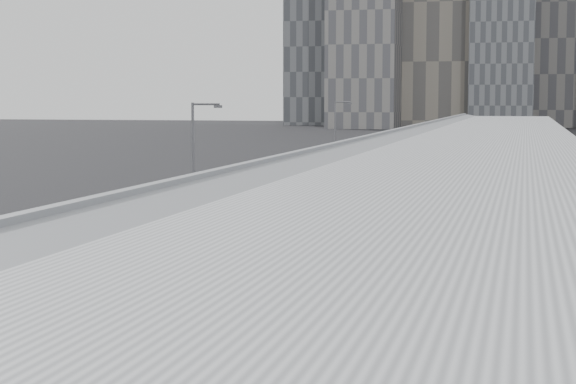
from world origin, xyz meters
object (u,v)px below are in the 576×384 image
(bus_3, at_px, (304,218))
(suv, at_px, (373,162))
(bus_2, at_px, (220,263))
(bus_6, at_px, (392,173))
(bus_7, at_px, (401,165))
(bus_1, at_px, (122,322))
(shipping_container, at_px, (355,163))
(bus_10, at_px, (435,146))
(bus_9, at_px, (429,152))
(bus_4, at_px, (335,201))
(street_lamp_near, at_px, (196,162))
(street_lamp_far, at_px, (337,135))
(bus_8, at_px, (417,158))
(bus_5, at_px, (375,184))

(bus_3, relative_size, suv, 2.66)
(bus_2, xyz_separation_m, bus_6, (0.35, 56.54, -0.06))
(bus_7, bearing_deg, bus_1, -90.57)
(bus_2, height_order, shipping_container, bus_2)
(bus_7, distance_m, bus_10, 44.53)
(bus_9, relative_size, shipping_container, 2.09)
(bus_4, bearing_deg, bus_6, 85.09)
(bus_10, height_order, shipping_container, bus_10)
(bus_6, relative_size, shipping_container, 2.09)
(street_lamp_near, distance_m, street_lamp_far, 49.28)
(bus_3, relative_size, bus_9, 1.06)
(bus_10, distance_m, suv, 26.79)
(bus_2, height_order, bus_8, bus_2)
(bus_5, bearing_deg, bus_6, 87.39)
(bus_2, distance_m, bus_7, 70.30)
(bus_7, distance_m, bus_9, 28.15)
(bus_9, xyz_separation_m, street_lamp_near, (-6.95, -81.98, 3.57))
(bus_5, distance_m, street_lamp_far, 23.96)
(bus_6, bearing_deg, bus_1, -91.25)
(bus_7, distance_m, shipping_container, 8.55)
(bus_8, xyz_separation_m, street_lamp_near, (-6.76, -67.46, 3.63))
(bus_6, distance_m, shipping_container, 20.71)
(bus_6, height_order, shipping_container, bus_6)
(bus_1, distance_m, bus_10, 126.43)
(street_lamp_near, bearing_deg, bus_4, 64.26)
(bus_9, bearing_deg, bus_5, -85.98)
(bus_7, height_order, shipping_container, bus_7)
(street_lamp_near, bearing_deg, bus_10, 86.33)
(bus_2, xyz_separation_m, street_lamp_far, (-7.30, 65.74, 3.51))
(bus_2, xyz_separation_m, bus_3, (0.05, 17.23, 0.03))
(bus_10, bearing_deg, bus_1, -92.32)
(bus_1, distance_m, bus_7, 81.90)
(bus_6, height_order, bus_8, bus_6)
(bus_3, bearing_deg, bus_7, 85.64)
(bus_8, bearing_deg, bus_3, -85.36)
(suv, bearing_deg, street_lamp_near, -112.56)
(bus_3, height_order, street_lamp_near, street_lamp_near)
(bus_4, relative_size, bus_8, 0.95)
(bus_7, relative_size, shipping_container, 1.95)
(bus_3, distance_m, shipping_container, 59.11)
(bus_3, xyz_separation_m, bus_7, (-0.54, 53.06, -0.20))
(bus_5, bearing_deg, bus_2, -94.21)
(bus_2, xyz_separation_m, street_lamp_near, (-6.92, 16.46, 3.49))
(bus_3, relative_size, bus_7, 1.14)
(bus_6, distance_m, bus_9, 41.90)
(bus_2, distance_m, bus_3, 17.23)
(bus_10, bearing_deg, street_lamp_near, -96.36)
(bus_4, relative_size, bus_9, 0.92)
(bus_5, relative_size, suv, 2.58)
(bus_4, bearing_deg, bus_1, -92.32)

